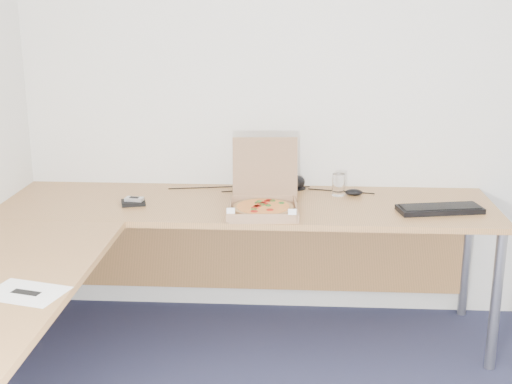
# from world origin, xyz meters

# --- Properties ---
(room_shell) EXTENTS (3.50, 3.50, 2.50)m
(room_shell) POSITION_xyz_m (0.00, 0.00, 1.25)
(room_shell) COLOR silver
(room_shell) RESTS_ON ground
(desk) EXTENTS (2.50, 2.20, 0.73)m
(desk) POSITION_xyz_m (-0.82, 0.97, 0.70)
(desk) COLOR #AC7641
(desk) RESTS_ON ground
(pizza_box) EXTENTS (0.33, 0.38, 0.33)m
(pizza_box) POSITION_xyz_m (-0.41, 1.24, 0.77)
(pizza_box) COLOR #9B704E
(pizza_box) RESTS_ON desk
(drinking_glass) EXTENTS (0.07, 0.07, 0.12)m
(drinking_glass) POSITION_xyz_m (-0.03, 1.56, 0.79)
(drinking_glass) COLOR silver
(drinking_glass) RESTS_ON desk
(keyboard) EXTENTS (0.43, 0.22, 0.03)m
(keyboard) POSITION_xyz_m (0.45, 1.30, 0.74)
(keyboard) COLOR black
(keyboard) RESTS_ON desk
(mouse) EXTENTS (0.10, 0.07, 0.03)m
(mouse) POSITION_xyz_m (0.05, 1.57, 0.75)
(mouse) COLOR black
(mouse) RESTS_ON desk
(wallet) EXTENTS (0.14, 0.13, 0.02)m
(wallet) POSITION_xyz_m (-1.07, 1.33, 0.74)
(wallet) COLOR black
(wallet) RESTS_ON desk
(phone) EXTENTS (0.10, 0.06, 0.02)m
(phone) POSITION_xyz_m (-1.07, 1.33, 0.76)
(phone) COLOR #B2B5BA
(phone) RESTS_ON wallet
(paper_sheet) EXTENTS (0.31, 0.25, 0.00)m
(paper_sheet) POSITION_xyz_m (-1.20, 0.23, 0.73)
(paper_sheet) COLOR white
(paper_sheet) RESTS_ON desk
(dome_speaker) EXTENTS (0.10, 0.10, 0.08)m
(dome_speaker) POSITION_xyz_m (-0.25, 1.68, 0.77)
(dome_speaker) COLOR black
(dome_speaker) RESTS_ON desk
(cable_bundle) EXTENTS (0.54, 0.11, 0.01)m
(cable_bundle) POSITION_xyz_m (-0.42, 1.65, 0.73)
(cable_bundle) COLOR black
(cable_bundle) RESTS_ON desk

